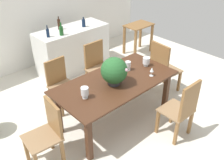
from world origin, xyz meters
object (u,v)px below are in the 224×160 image
object	(u,v)px
chair_far_left	(60,82)
chair_foot_end	(162,66)
flower_centerpiece	(114,71)
crystal_vase_center_near	(128,65)
wine_bottle_clear	(84,23)
wine_glass	(152,70)
wine_bottle_dark	(59,24)
side_table	(138,32)
kitchen_counter	(73,49)
wine_bottle_tall	(61,31)
chair_near_right	(182,108)
chair_head_end	(48,131)
chair_far_right	(98,64)
crystal_vase_left	(146,61)
dining_table	(116,87)
crystal_vase_right	(85,92)
wine_bottle_green	(48,33)

from	to	relation	value
chair_far_left	chair_foot_end	world-z (taller)	chair_foot_end
chair_far_left	flower_centerpiece	bearing A→B (deg)	-71.54
crystal_vase_center_near	wine_bottle_clear	world-z (taller)	wine_bottle_clear
wine_glass	wine_bottle_dark	distance (m)	2.36
side_table	chair_far_left	bearing A→B (deg)	-167.38
side_table	kitchen_counter	bearing A→B (deg)	166.86
wine_bottle_tall	side_table	world-z (taller)	wine_bottle_tall
chair_near_right	wine_bottle_dark	xyz separation A→B (m)	(-0.09, 3.03, 0.53)
chair_head_end	flower_centerpiece	xyz separation A→B (m)	(1.16, -0.04, 0.48)
chair_far_right	wine_bottle_clear	distance (m)	1.10
flower_centerpiece	crystal_vase_left	distance (m)	0.82
chair_head_end	wine_bottle_clear	distance (m)	2.83
wine_bottle_clear	side_table	xyz separation A→B (m)	(1.45, -0.30, -0.49)
chair_foot_end	side_table	xyz separation A→B (m)	(1.04, 1.54, -0.01)
crystal_vase_center_near	chair_far_right	bearing A→B (deg)	86.40
dining_table	crystal_vase_center_near	size ratio (longest dim) A/B	12.39
chair_head_end	chair_foot_end	bearing A→B (deg)	95.88
crystal_vase_center_near	wine_bottle_dark	size ratio (longest dim) A/B	0.57
chair_foot_end	wine_bottle_clear	distance (m)	1.95
kitchen_counter	crystal_vase_right	bearing A→B (deg)	-120.75
kitchen_counter	wine_bottle_dark	bearing A→B (deg)	151.21
wine_glass	wine_bottle_tall	size ratio (longest dim) A/B	0.57
wine_glass	kitchen_counter	bearing A→B (deg)	89.30
crystal_vase_left	chair_near_right	bearing A→B (deg)	-106.55
crystal_vase_left	wine_bottle_tall	bearing A→B (deg)	106.68
chair_far_left	wine_glass	bearing A→B (deg)	-53.02
chair_near_right	wine_bottle_tall	distance (m)	2.78
dining_table	wine_bottle_clear	size ratio (longest dim) A/B	9.18
kitchen_counter	wine_bottle_dark	world-z (taller)	wine_bottle_dark
chair_near_right	wine_bottle_clear	size ratio (longest dim) A/B	4.70
crystal_vase_left	crystal_vase_center_near	world-z (taller)	crystal_vase_center_near
side_table	chair_head_end	bearing A→B (deg)	-156.04
chair_foot_end	wine_bottle_tall	size ratio (longest dim) A/B	4.04
wine_bottle_green	dining_table	bearing A→B (deg)	-88.37
kitchen_counter	crystal_vase_left	bearing A→B (deg)	-85.07
chair_far_right	chair_far_left	bearing A→B (deg)	-178.78
wine_glass	crystal_vase_left	bearing A→B (deg)	55.37
chair_far_left	crystal_vase_center_near	distance (m)	1.22
wine_glass	wine_bottle_clear	distance (m)	2.16
crystal_vase_left	wine_glass	bearing A→B (deg)	-124.63
dining_table	wine_bottle_dark	world-z (taller)	wine_bottle_dark
flower_centerpiece	wine_glass	bearing A→B (deg)	-20.48
chair_far_right	crystal_vase_right	size ratio (longest dim) A/B	5.62
chair_far_right	crystal_vase_center_near	world-z (taller)	chair_far_right
chair_far_left	wine_bottle_tall	size ratio (longest dim) A/B	3.52
chair_near_right	chair_far_right	xyz separation A→B (m)	(0.00, 1.92, -0.02)
chair_near_right	chair_foot_end	size ratio (longest dim) A/B	0.96
crystal_vase_right	side_table	xyz separation A→B (m)	(2.90, 1.59, -0.32)
kitchen_counter	wine_bottle_clear	world-z (taller)	wine_bottle_clear
chair_far_left	kitchen_counter	world-z (taller)	kitchen_counter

